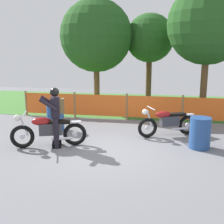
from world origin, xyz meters
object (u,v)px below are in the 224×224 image
object	(u,v)px
motorcycle_trailing	(48,130)
spare_drum	(55,117)
oil_drum	(200,133)
rider_trailing	(56,114)
motorcycle_lead	(168,122)

from	to	relation	value
motorcycle_trailing	spare_drum	bearing A→B (deg)	-94.88
oil_drum	spare_drum	world-z (taller)	same
rider_trailing	oil_drum	size ratio (longest dim) A/B	1.92
spare_drum	oil_drum	bearing A→B (deg)	-12.27
oil_drum	rider_trailing	bearing A→B (deg)	-171.48
motorcycle_trailing	spare_drum	world-z (taller)	motorcycle_trailing
rider_trailing	motorcycle_lead	bearing A→B (deg)	-173.06
motorcycle_trailing	spare_drum	size ratio (longest dim) A/B	2.31
oil_drum	spare_drum	bearing A→B (deg)	167.73
motorcycle_trailing	oil_drum	distance (m)	4.26
motorcycle_trailing	rider_trailing	xyz separation A→B (m)	(0.22, 0.08, 0.46)
oil_drum	spare_drum	size ratio (longest dim) A/B	1.00
rider_trailing	spare_drum	xyz separation A→B (m)	(-0.68, 1.61, -0.51)
rider_trailing	oil_drum	bearing A→B (deg)	168.36
motorcycle_lead	oil_drum	xyz separation A→B (m)	(0.88, -0.99, -0.03)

